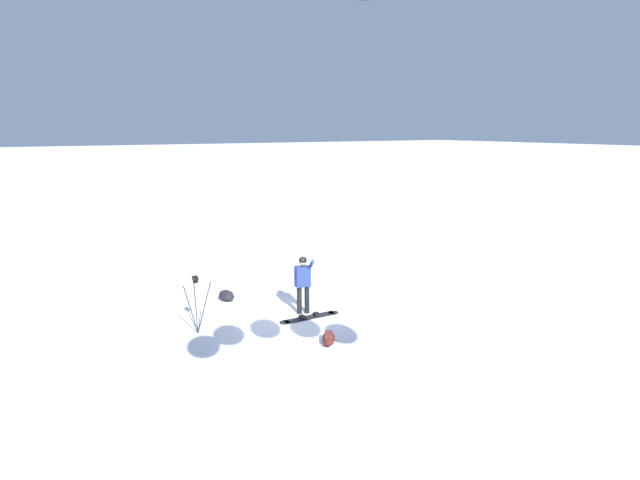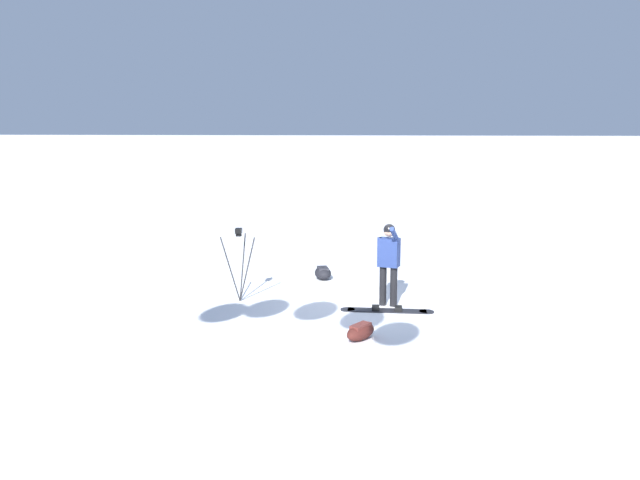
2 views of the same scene
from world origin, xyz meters
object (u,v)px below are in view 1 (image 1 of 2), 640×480
snowboarder (303,279)px  camera_tripod (196,293)px  gear_bag_large (329,338)px  gear_bag_small (227,296)px  snowboard (310,317)px

snowboarder → camera_tripod: (-2.99, 0.12, 0.07)m
snowboarder → gear_bag_large: bearing=-103.1°
camera_tripod → gear_bag_small: (1.54, 2.02, -0.91)m
gear_bag_large → gear_bag_small: 4.39m
snowboard → camera_tripod: 3.19m
gear_bag_large → camera_tripod: size_ratio=0.49×
camera_tripod → snowboard: bearing=-10.0°
snowboard → gear_bag_large: gear_bag_large is taller
snowboard → gear_bag_small: size_ratio=2.72×
snowboarder → gear_bag_large: size_ratio=2.28×
gear_bag_small → snowboard: bearing=-60.6°
snowboard → gear_bag_large: size_ratio=2.47×
snowboarder → snowboard: bearing=-93.4°
gear_bag_large → snowboard: bearing=74.7°
snowboard → gear_bag_small: (-1.43, 2.54, 0.13)m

